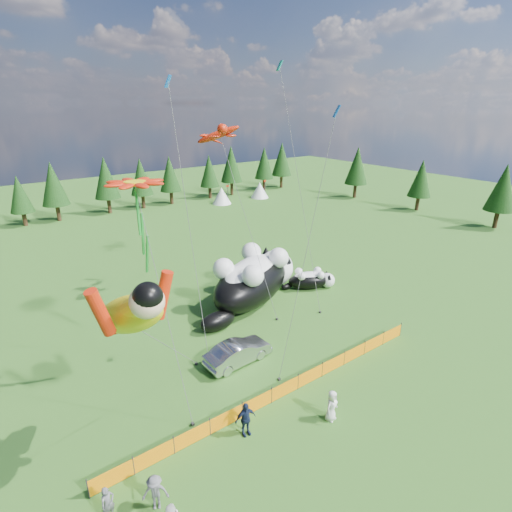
{
  "coord_description": "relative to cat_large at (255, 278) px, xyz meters",
  "views": [
    {
      "loc": [
        -12.45,
        -17.24,
        15.99
      ],
      "look_at": [
        3.0,
        4.0,
        5.92
      ],
      "focal_mm": 28.0,
      "sensor_mm": 36.0,
      "label": 1
    }
  ],
  "objects": [
    {
      "name": "cat_small",
      "position": [
        5.67,
        -1.04,
        -1.27
      ],
      "size": [
        4.69,
        3.36,
        1.83
      ],
      "rotation": [
        0.0,
        0.0,
        -0.49
      ],
      "color": "black",
      "rests_on": "ground"
    },
    {
      "name": "festival_tents",
      "position": [
        5.33,
        32.14,
        -0.74
      ],
      "size": [
        50.0,
        3.2,
        2.8
      ],
      "primitive_type": null,
      "color": "white",
      "rests_on": "ground"
    },
    {
      "name": "spectator_a",
      "position": [
        -16.21,
        -12.25,
        -1.34
      ],
      "size": [
        0.67,
        0.53,
        1.62
      ],
      "primitive_type": "imported",
      "rotation": [
        0.0,
        0.0,
        0.26
      ],
      "color": "#57575C",
      "rests_on": "ground"
    },
    {
      "name": "ground",
      "position": [
        -5.67,
        -7.86,
        -2.14
      ],
      "size": [
        160.0,
        160.0,
        0.0
      ],
      "primitive_type": "plane",
      "color": "#123B0A",
      "rests_on": "ground"
    },
    {
      "name": "diamond_kite_c",
      "position": [
        -1.44,
        -9.24,
        12.47
      ],
      "size": [
        4.27,
        0.88,
        16.37
      ],
      "color": "blue",
      "rests_on": "ground"
    },
    {
      "name": "cat_large",
      "position": [
        0.0,
        0.0,
        0.0
      ],
      "size": [
        11.83,
        7.8,
        4.51
      ],
      "rotation": [
        0.0,
        0.0,
        0.42
      ],
      "color": "black",
      "rests_on": "ground"
    },
    {
      "name": "car",
      "position": [
        -6.06,
        -6.55,
        -1.38
      ],
      "size": [
        4.72,
        1.9,
        1.53
      ],
      "primitive_type": "imported",
      "rotation": [
        0.0,
        0.0,
        1.63
      ],
      "color": "#B8B8BD",
      "rests_on": "ground"
    },
    {
      "name": "safety_fence",
      "position": [
        -5.67,
        -10.86,
        -1.64
      ],
      "size": [
        22.06,
        0.06,
        1.1
      ],
      "color": "#262626",
      "rests_on": "ground"
    },
    {
      "name": "diamond_kite_b",
      "position": [
        4.12,
        2.0,
        15.85
      ],
      "size": [
        1.52,
        7.94,
        20.19
      ],
      "color": "#0D9C8A",
      "rests_on": "ground"
    },
    {
      "name": "spectator_e",
      "position": [
        -4.84,
        -13.72,
        -1.24
      ],
      "size": [
        1.0,
        0.78,
        1.81
      ],
      "primitive_type": "imported",
      "rotation": [
        0.0,
        0.0,
        0.26
      ],
      "color": "silver",
      "rests_on": "ground"
    },
    {
      "name": "superhero_kite",
      "position": [
        -13.86,
        -10.45,
        5.8
      ],
      "size": [
        8.45,
        8.49,
        11.81
      ],
      "color": "yellow",
      "rests_on": "ground"
    },
    {
      "name": "tree_line",
      "position": [
        -5.67,
        37.14,
        1.86
      ],
      "size": [
        90.0,
        4.0,
        8.0
      ],
      "primitive_type": null,
      "color": "black",
      "rests_on": "ground"
    },
    {
      "name": "gecko_kite",
      "position": [
        -0.88,
        3.79,
        11.49
      ],
      "size": [
        5.63,
        10.39,
        15.53
      ],
      "color": "red",
      "rests_on": "ground"
    },
    {
      "name": "flower_kite",
      "position": [
        -11.27,
        -5.35,
        9.94
      ],
      "size": [
        3.39,
        6.17,
        12.88
      ],
      "color": "red",
      "rests_on": "ground"
    },
    {
      "name": "spectator_d",
      "position": [
        -14.48,
        -12.97,
        -1.28
      ],
      "size": [
        1.25,
        1.04,
        1.72
      ],
      "primitive_type": "imported",
      "rotation": [
        0.0,
        0.0,
        -0.5
      ],
      "color": "#57575C",
      "rests_on": "ground"
    },
    {
      "name": "spectator_c",
      "position": [
        -9.16,
        -11.88,
        -1.17
      ],
      "size": [
        1.21,
        0.73,
        1.95
      ],
      "primitive_type": "imported",
      "rotation": [
        0.0,
        0.0,
        -0.13
      ],
      "color": "#16203C",
      "rests_on": "ground"
    },
    {
      "name": "diamond_kite_a",
      "position": [
        -7.5,
        -2.06,
        14.1
      ],
      "size": [
        0.78,
        4.4,
        17.99
      ],
      "color": "blue",
      "rests_on": "ground"
    }
  ]
}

